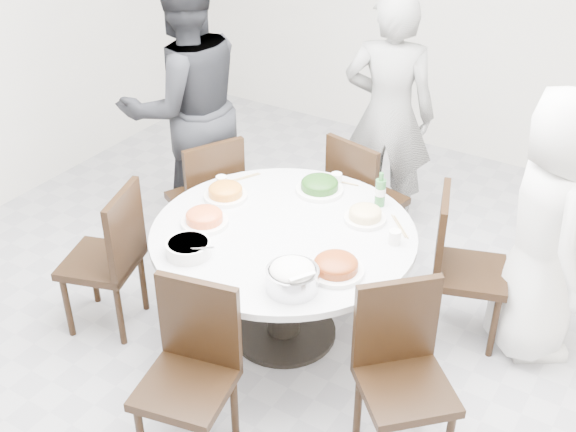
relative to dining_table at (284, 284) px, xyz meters
The scene contains 22 objects.
floor 0.47m from the dining_table, 10.32° to the right, with size 6.00×6.00×0.01m, color #A4A4A9.
wall_back 3.14m from the dining_table, 84.75° to the left, with size 6.00×0.01×2.80m, color silver.
dining_table is the anchor object (origin of this frame).
chair_ne 1.09m from the dining_table, 32.26° to the left, with size 0.42×0.42×0.95m, color black.
chair_n 1.02m from the dining_table, 87.63° to the left, with size 0.42×0.42×0.95m, color black.
chair_nw 1.02m from the dining_table, 154.35° to the left, with size 0.42×0.42×0.95m, color black.
chair_sw 1.10m from the dining_table, 154.22° to the right, with size 0.42×0.42×0.95m, color black.
chair_s 1.03m from the dining_table, 84.91° to the right, with size 0.42×0.42×0.95m, color black.
chair_se 1.10m from the dining_table, 25.88° to the right, with size 0.42×0.42×0.95m, color black.
diner_right 1.52m from the dining_table, 29.37° to the left, with size 0.79×0.52×1.63m, color silver.
diner_middle 1.56m from the dining_table, 92.02° to the left, with size 0.65×0.42×1.78m, color black.
diner_left 1.53m from the dining_table, 150.67° to the left, with size 0.95×0.74×1.95m, color black.
dish_greens 0.64m from the dining_table, 95.35° to the left, with size 0.29×0.29×0.08m, color white.
dish_pale 0.63m from the dining_table, 44.30° to the left, with size 0.24×0.24×0.06m, color white.
dish_orange 0.65m from the dining_table, 165.62° to the left, with size 0.26×0.26×0.07m, color white.
dish_redbrown 0.64m from the dining_table, 24.07° to the right, with size 0.29×0.29×0.07m, color white.
dish_tofu 0.61m from the dining_table, 156.72° to the right, with size 0.27×0.27×0.07m, color white.
rice_bowl 0.69m from the dining_table, 53.05° to the right, with size 0.27×0.27×0.11m, color silver.
soup_bowl 0.69m from the dining_table, 123.55° to the right, with size 0.24×0.24×0.07m, color white.
beverage_bottle 0.80m from the dining_table, 58.06° to the left, with size 0.06×0.06×0.22m, color #29682F.
tea_cups 0.75m from the dining_table, 91.64° to the left, with size 0.07×0.07×0.08m, color white.
chopsticks 0.78m from the dining_table, 90.17° to the left, with size 0.24×0.04×0.01m, color tan, non-canonical shape.
Camera 1 is at (1.55, -2.83, 2.94)m, focal length 45.00 mm.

